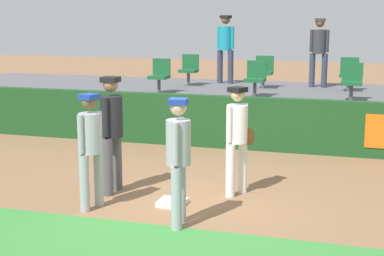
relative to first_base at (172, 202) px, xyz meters
The scene contains 16 objects.
ground_plane 0.12m from the first_base, ahead, with size 60.00×60.00×0.00m, color #846042.
first_base is the anchor object (origin of this frame).
player_fielder_home 1.49m from the first_base, 45.34° to the left, with size 0.49×0.47×1.72m.
player_runner_visitor 1.32m from the first_base, 65.53° to the right, with size 0.37×0.48×1.74m.
player_coach_visitor 1.52m from the first_base, 155.14° to the right, with size 0.40×0.46×1.70m.
player_umpire 1.57m from the first_base, 163.51° to the left, with size 0.36×0.52×1.87m.
field_wall 4.11m from the first_base, 88.23° to the left, with size 18.00×0.26×1.13m.
bleacher_platform 6.66m from the first_base, 89.06° to the left, with size 18.00×4.80×0.94m, color #59595E.
seat_back_right 7.76m from the first_base, 73.33° to the left, with size 0.46×0.44×0.84m.
seat_front_right 6.15m from the first_base, 67.10° to the left, with size 0.46×0.44×0.84m.
seat_back_center 7.45m from the first_base, 89.83° to the left, with size 0.47×0.44×0.84m.
seat_front_center 5.69m from the first_base, 88.36° to the left, with size 0.46×0.44×0.84m.
seat_front_left 6.10m from the first_base, 111.90° to the left, with size 0.44×0.44×0.84m.
seat_back_left 7.72m from the first_base, 105.51° to the left, with size 0.46×0.44×0.84m.
spectator_hooded 8.45m from the first_base, 98.54° to the left, with size 0.52×0.44×1.89m.
spectator_capped 8.27m from the first_base, 80.17° to the left, with size 0.51×0.37×1.81m.
Camera 1 is at (2.69, -8.06, 2.79)m, focal length 55.33 mm.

